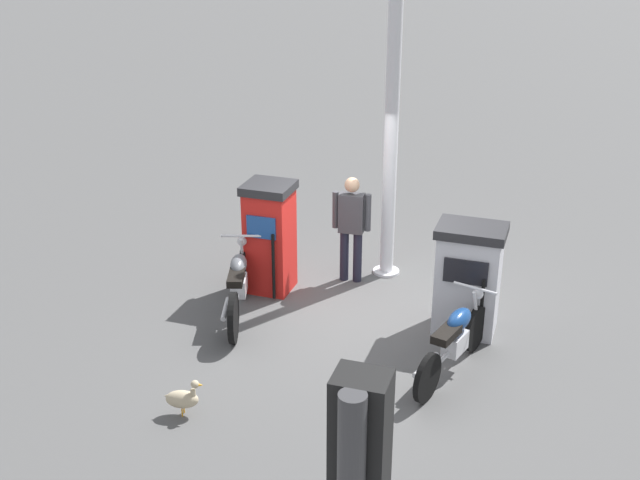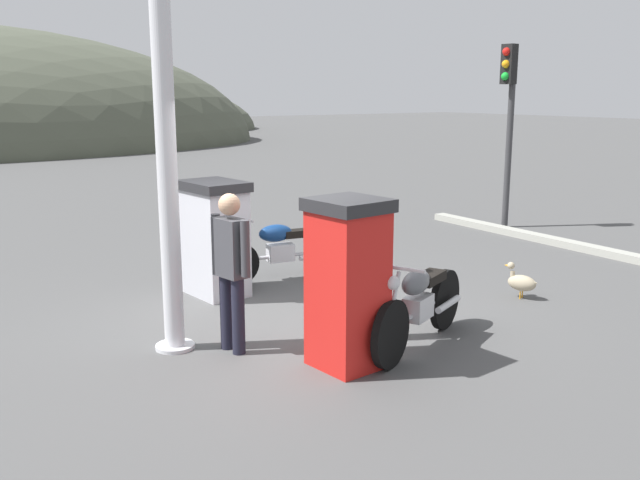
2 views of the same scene
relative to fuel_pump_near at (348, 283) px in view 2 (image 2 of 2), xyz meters
The scene contains 11 objects.
ground_plane 1.67m from the fuel_pump_near, 82.73° to the left, with size 120.00×120.00×0.00m, color #4C4C4C.
fuel_pump_near is the anchor object (origin of this frame).
fuel_pump_far 2.88m from the fuel_pump_near, 90.00° to the left, with size 0.72×0.93×1.48m.
motorcycle_near_pump 0.96m from the fuel_pump_near, ahead, with size 1.86×0.93×0.97m.
motorcycle_far_pump 3.22m from the fuel_pump_near, 70.63° to the left, with size 1.90×0.64×0.93m.
attendant_person 1.21m from the fuel_pump_near, 128.00° to the left, with size 0.26×0.58×1.61m.
wandering_duck 3.24m from the fuel_pump_near, 10.17° to the left, with size 0.29×0.44×0.45m.
roadside_traffic_light 7.81m from the fuel_pump_near, 31.00° to the left, with size 0.39×0.26×3.43m.
canopy_support_pole 2.15m from the fuel_pump_near, 131.79° to the left, with size 0.40×0.40×4.13m.
road_edge_kerb 6.33m from the fuel_pump_near, 13.24° to the left, with size 0.37×7.73×0.12m.
distant_hill_secondary 42.79m from the fuel_pump_near, 80.32° to the left, with size 27.73×18.00×7.84m.
Camera 2 is at (-3.90, -6.53, 2.58)m, focal length 39.05 mm.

